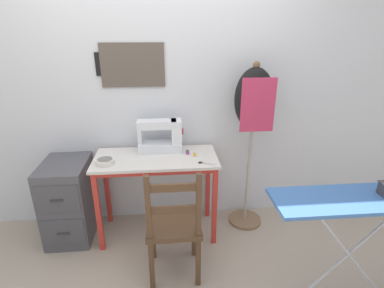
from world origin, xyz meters
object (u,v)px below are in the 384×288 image
(sewing_machine, at_px, (162,137))
(thread_spool_mid_table, at_px, (195,154))
(wooden_chair, at_px, (174,226))
(filing_cabinet, at_px, (69,200))
(scissors, at_px, (204,163))
(fabric_bowl, at_px, (105,161))
(dress_form, at_px, (253,109))
(thread_spool_near_machine, at_px, (187,153))
(ironing_board, at_px, (361,204))

(sewing_machine, distance_m, thread_spool_mid_table, 0.33)
(wooden_chair, xyz_separation_m, filing_cabinet, (-0.93, 0.57, -0.08))
(scissors, relative_size, wooden_chair, 0.15)
(scissors, bearing_deg, fabric_bowl, 175.40)
(scissors, bearing_deg, sewing_machine, 138.19)
(fabric_bowl, bearing_deg, wooden_chair, -38.85)
(dress_form, bearing_deg, fabric_bowl, -171.91)
(fabric_bowl, xyz_separation_m, wooden_chair, (0.54, -0.44, -0.35))
(fabric_bowl, bearing_deg, thread_spool_near_machine, 11.56)
(fabric_bowl, xyz_separation_m, thread_spool_mid_table, (0.75, 0.09, -0.00))
(fabric_bowl, distance_m, thread_spool_near_machine, 0.70)
(sewing_machine, distance_m, wooden_chair, 0.82)
(fabric_bowl, distance_m, dress_form, 1.33)
(thread_spool_near_machine, bearing_deg, scissors, -59.24)
(wooden_chair, relative_size, ironing_board, 0.84)
(filing_cabinet, bearing_deg, scissors, -9.26)
(sewing_machine, height_order, wooden_chair, sewing_machine)
(fabric_bowl, height_order, thread_spool_near_machine, fabric_bowl)
(dress_form, bearing_deg, ironing_board, -66.15)
(thread_spool_mid_table, distance_m, ironing_board, 1.30)
(filing_cabinet, xyz_separation_m, ironing_board, (2.08, -0.92, 0.44))
(fabric_bowl, bearing_deg, sewing_machine, 26.79)
(fabric_bowl, height_order, wooden_chair, wooden_chair)
(ironing_board, bearing_deg, thread_spool_near_machine, 137.11)
(sewing_machine, bearing_deg, dress_form, -4.22)
(wooden_chair, bearing_deg, dress_form, 40.36)
(wooden_chair, bearing_deg, thread_spool_mid_table, 68.63)
(thread_spool_near_machine, xyz_separation_m, wooden_chair, (-0.15, -0.58, -0.34))
(sewing_machine, height_order, ironing_board, sewing_machine)
(thread_spool_near_machine, bearing_deg, sewing_machine, 155.79)
(sewing_machine, distance_m, scissors, 0.47)
(fabric_bowl, xyz_separation_m, scissors, (0.81, -0.07, -0.02))
(sewing_machine, bearing_deg, thread_spool_near_machine, -24.21)
(thread_spool_mid_table, xyz_separation_m, filing_cabinet, (-1.13, 0.04, -0.43))
(thread_spool_near_machine, distance_m, filing_cabinet, 1.15)
(ironing_board, bearing_deg, dress_form, 113.85)
(thread_spool_near_machine, bearing_deg, fabric_bowl, -168.44)
(thread_spool_mid_table, bearing_deg, filing_cabinet, 178.09)
(scissors, xyz_separation_m, thread_spool_near_machine, (-0.12, 0.21, 0.01))
(wooden_chair, xyz_separation_m, ironing_board, (1.15, -0.36, 0.36))
(fabric_bowl, xyz_separation_m, dress_form, (1.26, 0.18, 0.37))
(sewing_machine, height_order, thread_spool_mid_table, sewing_machine)
(dress_form, bearing_deg, thread_spool_mid_table, -170.37)
(thread_spool_mid_table, xyz_separation_m, dress_form, (0.52, 0.09, 0.37))
(fabric_bowl, distance_m, thread_spool_mid_table, 0.75)
(fabric_bowl, height_order, filing_cabinet, fabric_bowl)
(filing_cabinet, relative_size, ironing_board, 0.66)
(thread_spool_mid_table, relative_size, wooden_chair, 0.04)
(scissors, height_order, filing_cabinet, scissors)
(thread_spool_mid_table, xyz_separation_m, wooden_chair, (-0.21, -0.53, -0.35))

